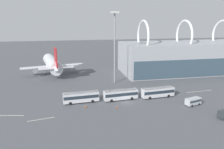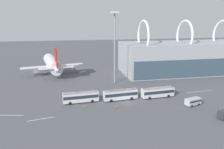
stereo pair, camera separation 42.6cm
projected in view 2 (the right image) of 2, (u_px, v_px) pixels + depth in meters
ground_plane at (127, 103)px, 69.86m from camera, size 440.00×440.00×0.00m
terminal_building at (220, 55)px, 113.58m from camera, size 103.42×25.95×25.82m
airliner_at_gate_near at (53, 64)px, 105.14m from camera, size 29.35×33.80×14.34m
airliner_at_gate_far at (163, 58)px, 120.10m from camera, size 38.29×42.64×14.04m
shuttle_bus_0 at (81, 97)px, 69.59m from camera, size 11.48×3.40×3.36m
shuttle_bus_1 at (120, 94)px, 71.85m from camera, size 11.50×3.54×3.36m
shuttle_bus_2 at (158, 92)px, 74.15m from camera, size 11.50×3.53×3.36m
service_van_foreground at (193, 101)px, 67.49m from camera, size 5.50×3.42×2.25m
floodlight_mast at (115, 34)px, 86.85m from camera, size 2.99×2.99×28.91m
lane_stripe_0 at (41, 119)px, 58.37m from camera, size 7.00×1.68×0.01m
lane_stripe_1 at (4, 115)px, 60.74m from camera, size 10.90×2.60×0.01m
lane_stripe_2 at (199, 91)px, 80.70m from camera, size 10.77×1.06×0.01m
traffic_cone_0 at (117, 107)px, 65.53m from camera, size 0.51×0.51×0.69m
traffic_cone_1 at (85, 107)px, 65.73m from camera, size 0.61×0.61×0.75m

